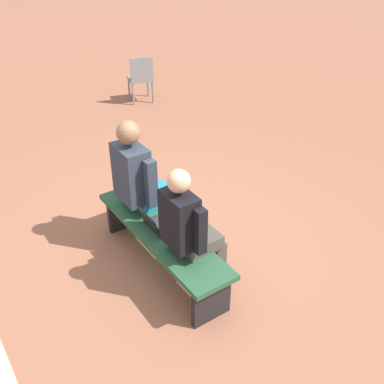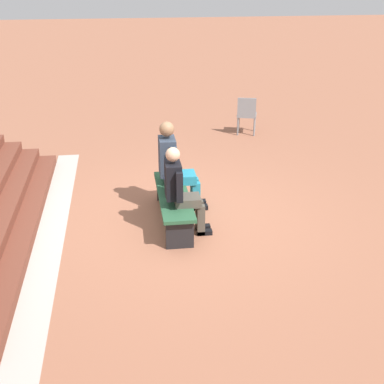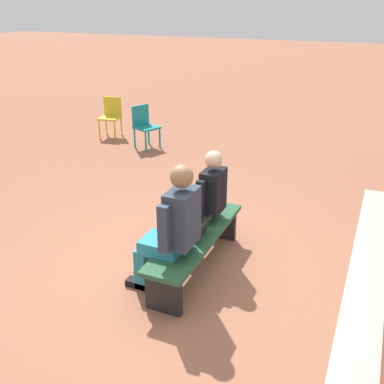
{
  "view_description": "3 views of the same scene",
  "coord_description": "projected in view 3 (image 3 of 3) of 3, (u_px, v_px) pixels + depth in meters",
  "views": [
    {
      "loc": [
        -3.02,
        1.77,
        3.0
      ],
      "look_at": [
        0.09,
        -0.36,
        0.62
      ],
      "focal_mm": 42.0,
      "sensor_mm": 36.0,
      "label": 1
    },
    {
      "loc": [
        -7.14,
        0.79,
        3.57
      ],
      "look_at": [
        -0.39,
        -0.12,
        0.6
      ],
      "focal_mm": 50.0,
      "sensor_mm": 36.0,
      "label": 2
    },
    {
      "loc": [
        3.87,
        1.77,
        2.8
      ],
      "look_at": [
        -0.27,
        -0.03,
        0.85
      ],
      "focal_mm": 42.0,
      "sensor_mm": 36.0,
      "label": 3
    }
  ],
  "objects": [
    {
      "name": "concrete_strip",
      "position": [
        362.0,
        309.0,
        4.39
      ],
      "size": [
        6.36,
        0.4,
        0.01
      ],
      "primitive_type": "cube",
      "color": "#B7B2A8",
      "rests_on": "ground"
    },
    {
      "name": "plastic_chair_mid_courtyard",
      "position": [
        111.0,
        114.0,
        9.74
      ],
      "size": [
        0.48,
        0.48,
        0.84
      ],
      "color": "gold",
      "rests_on": "ground"
    },
    {
      "name": "person_student",
      "position": [
        205.0,
        199.0,
        5.11
      ],
      "size": [
        0.51,
        0.64,
        1.29
      ],
      "color": "#4C473D",
      "rests_on": "ground"
    },
    {
      "name": "person_adult",
      "position": [
        172.0,
        227.0,
        4.39
      ],
      "size": [
        0.58,
        0.73,
        1.4
      ],
      "color": "teal",
      "rests_on": "ground"
    },
    {
      "name": "plastic_chair_near_bench_right",
      "position": [
        144.0,
        124.0,
        9.0
      ],
      "size": [
        0.55,
        0.55,
        0.84
      ],
      "color": "teal",
      "rests_on": "ground"
    },
    {
      "name": "laptop",
      "position": [
        196.0,
        232.0,
        4.8
      ],
      "size": [
        0.32,
        0.29,
        0.21
      ],
      "color": "black",
      "rests_on": "bench"
    },
    {
      "name": "ground_plane",
      "position": [
        185.0,
        271.0,
        5.02
      ],
      "size": [
        60.0,
        60.0,
        0.0
      ],
      "primitive_type": "plane",
      "color": "#9E6047"
    },
    {
      "name": "bench",
      "position": [
        196.0,
        242.0,
        4.9
      ],
      "size": [
        1.8,
        0.44,
        0.45
      ],
      "color": "#285638",
      "rests_on": "ground"
    }
  ]
}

